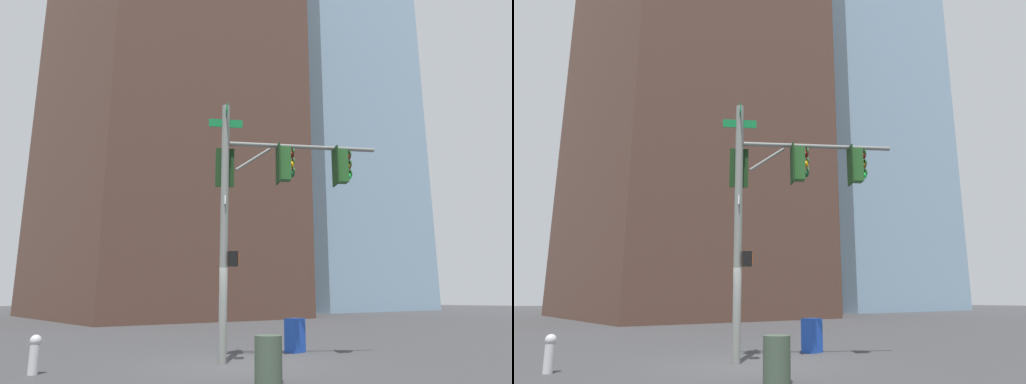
% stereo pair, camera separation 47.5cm
% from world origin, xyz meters
% --- Properties ---
extents(ground_plane, '(200.00, 200.00, 0.00)m').
position_xyz_m(ground_plane, '(0.00, 0.00, 0.00)').
color(ground_plane, '#38383A').
extents(signal_pole_assembly, '(2.94, 4.36, 7.26)m').
position_xyz_m(signal_pole_assembly, '(-0.16, -0.76, 4.77)').
color(signal_pole_assembly, slate).
rests_on(signal_pole_assembly, ground_plane).
extents(fire_hydrant, '(0.34, 0.26, 0.87)m').
position_xyz_m(fire_hydrant, '(1.61, 4.48, 0.47)').
color(fire_hydrant, '#B2B2B7').
rests_on(fire_hydrant, ground_plane).
extents(litter_bin, '(0.56, 0.56, 0.95)m').
position_xyz_m(litter_bin, '(-2.67, 1.13, 0.47)').
color(litter_bin, '#384738').
rests_on(litter_bin, ground_plane).
extents(newspaper_box, '(0.53, 0.63, 1.05)m').
position_xyz_m(newspaper_box, '(1.03, -3.13, 0.53)').
color(newspaper_box, '#193FA5').
rests_on(newspaper_box, ground_plane).
extents(building_brick_nearside, '(22.32, 18.79, 36.42)m').
position_xyz_m(building_brick_nearside, '(28.85, -12.03, 18.21)').
color(building_brick_nearside, '#4C3328').
rests_on(building_brick_nearside, ground_plane).
extents(building_brick_midblock, '(17.40, 18.68, 47.03)m').
position_xyz_m(building_brick_midblock, '(31.23, -17.07, 23.51)').
color(building_brick_midblock, '#4C3328').
rests_on(building_brick_midblock, ground_plane).
extents(building_glass_tower, '(22.38, 22.85, 73.51)m').
position_xyz_m(building_glass_tower, '(36.22, -42.72, 36.75)').
color(building_glass_tower, '#7A99B2').
rests_on(building_glass_tower, ground_plane).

